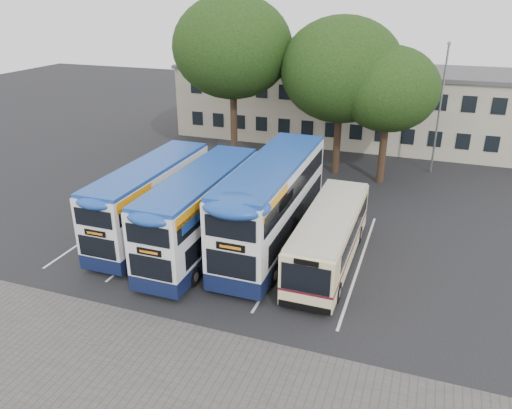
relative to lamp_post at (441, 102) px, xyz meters
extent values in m
plane|color=black|center=(-6.00, -19.97, -5.08)|extent=(120.00, 120.00, 0.00)
cube|color=#595654|center=(-8.00, -24.97, -5.08)|extent=(40.00, 6.00, 0.01)
cube|color=silver|center=(-16.75, -14.97, -5.08)|extent=(0.12, 11.00, 0.01)
cube|color=silver|center=(-13.25, -14.97, -5.08)|extent=(0.12, 11.00, 0.01)
cube|color=silver|center=(-9.75, -14.97, -5.08)|extent=(0.12, 11.00, 0.01)
cube|color=silver|center=(-6.25, -14.97, -5.08)|extent=(0.12, 11.00, 0.01)
cube|color=silver|center=(-2.75, -14.97, -5.08)|extent=(0.12, 11.00, 0.01)
cube|color=#AE9E8C|center=(-6.00, 7.03, -2.08)|extent=(32.00, 8.00, 6.00)
cube|color=#4C4C4F|center=(-6.00, 7.03, 0.97)|extent=(32.40, 8.40, 0.30)
cube|color=black|center=(-6.00, 3.01, -3.38)|extent=(30.00, 0.06, 1.20)
cube|color=black|center=(-6.00, 3.01, -0.58)|extent=(30.00, 0.06, 1.20)
cylinder|color=gray|center=(0.00, 0.03, -0.58)|extent=(0.14, 0.14, 9.00)
cube|color=gray|center=(0.00, 0.03, 3.92)|extent=(0.12, 0.80, 0.12)
cube|color=gray|center=(0.00, -0.37, 3.87)|extent=(0.25, 0.50, 0.12)
cylinder|color=black|center=(-14.08, -2.96, -1.96)|extent=(0.50, 0.50, 6.26)
ellipsoid|color=black|center=(-14.08, -2.96, 3.42)|extent=(8.33, 8.33, 7.08)
cylinder|color=black|center=(-6.51, -2.31, -2.42)|extent=(0.50, 0.50, 5.33)
ellipsoid|color=black|center=(-6.51, -2.31, 2.16)|extent=(8.22, 8.22, 6.99)
cylinder|color=black|center=(-3.24, -3.18, -2.76)|extent=(0.50, 0.50, 4.64)
ellipsoid|color=black|center=(-3.24, -3.18, 1.23)|extent=(6.40, 6.40, 5.44)
cube|color=#10193D|center=(-13.66, -15.53, -4.46)|extent=(2.23, 9.37, 0.71)
cube|color=white|center=(-13.66, -15.53, -2.72)|extent=(2.23, 9.37, 2.77)
cube|color=#1A44A0|center=(-13.66, -15.53, -1.29)|extent=(2.19, 9.18, 0.27)
cube|color=black|center=(-13.66, -15.26, -3.48)|extent=(2.27, 8.30, 0.89)
cube|color=black|center=(-13.66, -15.53, -2.10)|extent=(2.27, 8.83, 0.80)
cube|color=#FFA115|center=(-12.53, -18.61, -1.60)|extent=(0.02, 2.85, 0.49)
cube|color=black|center=(-13.66, -20.24, -2.81)|extent=(1.07, 0.06, 0.27)
cylinder|color=black|center=(-14.67, -12.81, -4.64)|extent=(0.27, 0.89, 0.89)
cylinder|color=black|center=(-12.65, -12.81, -4.64)|extent=(0.27, 0.89, 0.89)
cylinder|color=black|center=(-14.67, -18.61, -4.64)|extent=(0.27, 0.89, 0.89)
cylinder|color=black|center=(-12.65, -18.61, -4.64)|extent=(0.27, 0.89, 0.89)
cube|color=#10193D|center=(-10.44, -16.19, -4.44)|extent=(2.31, 9.71, 0.74)
cube|color=white|center=(-10.44, -16.19, -2.63)|extent=(2.31, 9.71, 2.87)
cube|color=#1A44A0|center=(-10.44, -16.19, -1.16)|extent=(2.27, 9.51, 0.28)
cube|color=black|center=(-10.44, -15.92, -3.42)|extent=(2.35, 8.60, 0.92)
cube|color=black|center=(-10.44, -16.19, -1.99)|extent=(2.35, 9.15, 0.83)
cube|color=#FFA115|center=(-9.27, -19.38, -1.48)|extent=(0.02, 2.96, 0.51)
cube|color=black|center=(-10.44, -21.08, -2.73)|extent=(1.11, 0.06, 0.28)
cylinder|color=black|center=(-11.48, -13.37, -4.62)|extent=(0.28, 0.92, 0.92)
cylinder|color=black|center=(-9.40, -13.37, -4.62)|extent=(0.28, 0.92, 0.92)
cylinder|color=black|center=(-11.48, -19.38, -4.62)|extent=(0.28, 0.92, 0.92)
cylinder|color=black|center=(-9.40, -19.38, -4.62)|extent=(0.28, 0.92, 0.92)
cube|color=#B5190C|center=(-9.26, -15.04, -1.99)|extent=(0.02, 3.70, 0.79)
cube|color=#10193D|center=(-7.31, -14.60, -4.36)|extent=(2.57, 10.81, 0.82)
cube|color=white|center=(-7.31, -14.60, -2.36)|extent=(2.57, 10.81, 3.19)
cube|color=#1A44A0|center=(-7.31, -14.60, -0.71)|extent=(2.52, 10.60, 0.31)
cube|color=black|center=(-7.31, -14.30, -3.23)|extent=(2.61, 9.58, 1.03)
cube|color=black|center=(-7.31, -14.60, -1.63)|extent=(2.61, 10.20, 0.93)
cube|color=#FFA115|center=(-6.01, -18.16, -1.07)|extent=(0.02, 3.30, 0.57)
cube|color=black|center=(-7.31, -20.04, -2.46)|extent=(1.24, 0.06, 0.31)
cylinder|color=black|center=(-8.47, -11.46, -4.57)|extent=(0.31, 1.03, 1.03)
cylinder|color=black|center=(-6.14, -11.46, -4.57)|extent=(0.31, 1.03, 1.03)
cylinder|color=black|center=(-8.47, -18.16, -4.57)|extent=(0.31, 1.03, 1.03)
cylinder|color=black|center=(-6.14, -18.16, -4.57)|extent=(0.31, 1.03, 1.03)
cube|color=#FAE5A7|center=(-4.21, -15.41, -3.67)|extent=(2.24, 8.98, 2.29)
cube|color=beige|center=(-4.21, -15.41, -2.48)|extent=(2.15, 8.62, 0.18)
cube|color=black|center=(-4.21, -14.96, -3.29)|extent=(2.28, 7.18, 0.81)
cube|color=#59111E|center=(-4.21, -15.41, -4.05)|extent=(2.27, 9.00, 0.11)
cube|color=black|center=(-4.21, -19.92, -3.38)|extent=(1.98, 0.06, 1.17)
cylinder|color=black|center=(-5.23, -18.47, -4.64)|extent=(0.27, 0.90, 0.90)
cylinder|color=black|center=(-3.20, -18.47, -4.64)|extent=(0.27, 0.90, 0.90)
cylinder|color=black|center=(-5.23, -12.72, -4.64)|extent=(0.27, 0.90, 0.90)
cylinder|color=black|center=(-3.20, -12.72, -4.64)|extent=(0.27, 0.90, 0.90)
camera|label=1|loc=(-0.39, -36.30, 6.93)|focal=35.00mm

